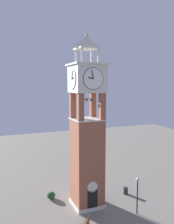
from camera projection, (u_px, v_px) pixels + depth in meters
name	position (u px, v px, depth m)	size (l,w,h in m)	color
ground	(87.00, 204.00, 25.45)	(80.00, 80.00, 0.00)	gray
clock_tower	(87.00, 135.00, 24.58)	(3.49, 3.49, 17.84)	#93543D
park_bench	(86.00, 224.00, 21.06)	(1.28, 1.56, 0.95)	brown
lamp_post	(137.00, 189.00, 23.28)	(0.36, 0.36, 3.73)	black
trash_bin	(126.00, 191.00, 27.87)	(0.52, 0.52, 0.80)	#2D2D33
shrub_near_entry	(51.00, 195.00, 26.71)	(0.95, 0.95, 0.76)	#234C28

